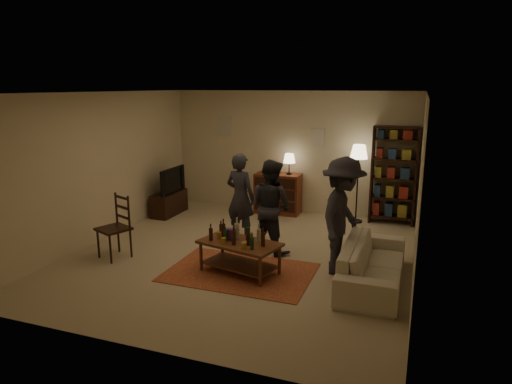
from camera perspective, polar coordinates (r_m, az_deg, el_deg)
The scene contains 13 objects.
floor at distance 7.82m, azimuth -1.80°, elevation -7.86°, with size 6.00×6.00×0.00m, color #C6B793.
room_shell at distance 10.37m, azimuth 0.88°, elevation 7.68°, with size 6.00×6.00×6.00m.
rug at distance 7.13m, azimuth -2.02°, elevation -9.97°, with size 2.20×1.50×0.01m, color maroon.
coffee_table at distance 6.98m, azimuth -2.11°, elevation -6.76°, with size 1.33×0.93×0.83m.
dining_chair at distance 7.91m, azimuth -17.00°, elevation -3.83°, with size 0.61×0.61×1.08m.
tv_stand at distance 10.29m, azimuth -10.82°, elevation -0.67°, with size 0.40×1.00×1.06m.
dresser at distance 10.19m, azimuth 2.79°, elevation -0.06°, with size 1.00×0.50×1.36m.
bookshelf at distance 9.73m, azimuth 16.81°, elevation 2.11°, with size 0.90×0.34×2.02m.
floor_lamp at distance 9.57m, azimuth 12.72°, elevation 4.28°, with size 0.36×0.36×1.63m.
sofa at distance 6.87m, azimuth 14.40°, elevation -8.62°, with size 2.08×0.81×0.61m, color beige.
person_left at distance 8.35m, azimuth -1.96°, elevation -0.65°, with size 0.59×0.39×1.62m, color #27282F.
person_right at distance 7.75m, azimuth 1.88°, elevation -1.80°, with size 0.78×0.61×1.61m, color #25262C.
person_by_sofa at distance 6.94m, azimuth 10.75°, elevation -3.04°, with size 1.16×0.67×1.79m, color #282830.
Camera 1 is at (2.70, -6.78, 2.81)m, focal length 32.00 mm.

